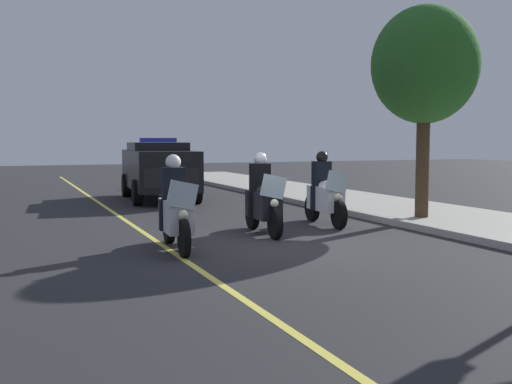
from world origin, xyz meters
TOP-DOWN VIEW (x-y plane):
  - ground_plane at (0.00, 0.00)m, footprint 80.00×80.00m
  - curb_strip at (0.00, 3.57)m, footprint 48.00×0.24m
  - sidewalk_strip at (0.00, 5.47)m, footprint 48.00×3.60m
  - lane_stripe_center at (0.00, -2.12)m, footprint 48.00×0.12m
  - police_motorcycle_lead_left at (-0.37, -1.99)m, footprint 2.14×0.62m
  - police_motorcycle_lead_right at (-1.48, 0.20)m, footprint 2.14×0.62m
  - police_motorcycle_trailing at (-2.19, 2.07)m, footprint 2.14×0.62m
  - police_suv at (-9.48, -0.14)m, footprint 5.03×2.38m
  - cyclist_background at (-15.00, 2.08)m, footprint 1.76×0.34m
  - tree_mid_block at (-1.85, 4.57)m, footprint 2.57×2.57m

SIDE VIEW (x-z plane):
  - ground_plane at x=0.00m, z-range 0.00..0.00m
  - lane_stripe_center at x=0.00m, z-range 0.00..0.01m
  - sidewalk_strip at x=0.00m, z-range 0.00..0.10m
  - curb_strip at x=0.00m, z-range 0.00..0.15m
  - police_motorcycle_lead_left at x=-0.37m, z-range -0.16..1.56m
  - police_motorcycle_lead_right at x=-1.48m, z-range -0.16..1.56m
  - police_motorcycle_trailing at x=-2.19m, z-range -0.16..1.56m
  - cyclist_background at x=-15.00m, z-range 0.00..1.69m
  - police_suv at x=-9.48m, z-range 0.04..2.09m
  - tree_mid_block at x=-1.85m, z-range 1.20..6.29m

